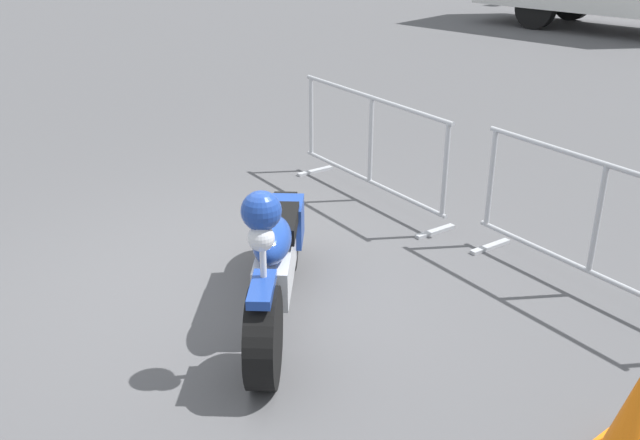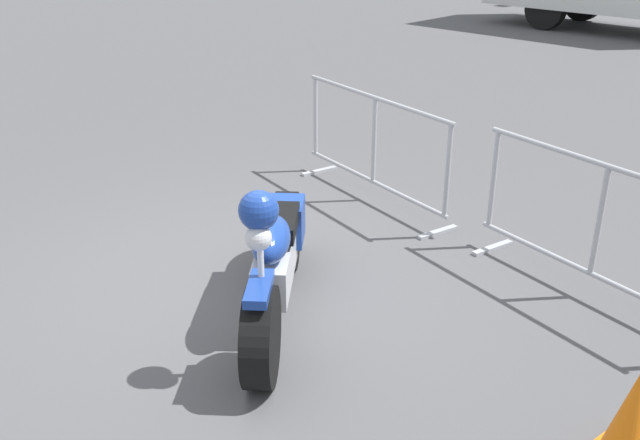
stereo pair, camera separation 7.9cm
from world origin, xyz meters
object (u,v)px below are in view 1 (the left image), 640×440
(motorcycle, at_px, (276,258))
(traffic_cone, at_px, (636,413))
(crowd_barrier_near, at_px, (371,147))
(crowd_barrier_far, at_px, (596,229))

(motorcycle, distance_m, traffic_cone, 2.45)
(motorcycle, height_order, traffic_cone, motorcycle)
(crowd_barrier_near, height_order, crowd_barrier_far, same)
(traffic_cone, bearing_deg, crowd_barrier_far, 129.29)
(crowd_barrier_near, xyz_separation_m, traffic_cone, (3.59, -1.39, -0.27))
(motorcycle, relative_size, crowd_barrier_near, 0.81)
(motorcycle, distance_m, crowd_barrier_near, 2.37)
(motorcycle, height_order, crowd_barrier_near, motorcycle)
(motorcycle, xyz_separation_m, traffic_cone, (2.36, 0.64, -0.18))
(motorcycle, xyz_separation_m, crowd_barrier_near, (-1.23, 2.02, 0.08))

